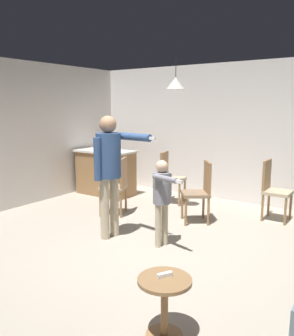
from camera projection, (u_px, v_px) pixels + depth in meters
name	position (u px, v px, depth m)	size (l,w,h in m)	color
ground	(141.00, 254.00, 4.50)	(7.68, 7.68, 0.00)	#9E9384
wall_back	(236.00, 133.00, 6.85)	(6.40, 0.10, 2.70)	silver
kitchen_counter	(106.00, 172.00, 7.50)	(1.26, 0.66, 0.95)	olive
side_table_by_couch	(164.00, 301.00, 2.83)	(0.44, 0.44, 0.52)	olive
person_adult	(109.00, 163.00, 4.91)	(0.88, 0.50, 1.75)	tan
person_child	(162.00, 194.00, 4.65)	(0.57, 0.44, 1.18)	tan
dining_chair_by_counter	(117.00, 184.00, 6.08)	(0.56, 0.56, 1.00)	olive
dining_chair_near_wall	(200.00, 189.00, 5.67)	(0.59, 0.59, 1.00)	olive
dining_chair_centre_back	(170.00, 175.00, 6.82)	(0.50, 0.50, 1.00)	olive
dining_chair_spare	(273.00, 188.00, 5.79)	(0.42, 0.42, 1.00)	olive
spare_remote_on_table	(165.00, 275.00, 2.82)	(0.04, 0.13, 0.04)	white
ceiling_light_pendant	(176.00, 83.00, 5.87)	(0.32, 0.32, 0.55)	silver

